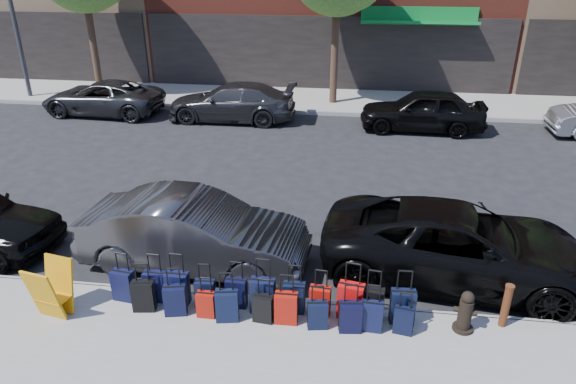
# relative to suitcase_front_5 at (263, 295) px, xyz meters

# --- Properties ---
(ground) EXTENTS (120.00, 120.00, 0.00)m
(ground) POSITION_rel_suitcase_front_5_xyz_m (-0.02, 4.84, -0.48)
(ground) COLOR black
(ground) RESTS_ON ground
(sidewalk_near) EXTENTS (60.00, 4.00, 0.15)m
(sidewalk_near) POSITION_rel_suitcase_front_5_xyz_m (-0.02, -1.66, -0.40)
(sidewalk_near) COLOR gray
(sidewalk_near) RESTS_ON ground
(sidewalk_far) EXTENTS (60.00, 4.00, 0.15)m
(sidewalk_far) POSITION_rel_suitcase_front_5_xyz_m (-0.02, 14.84, -0.40)
(sidewalk_far) COLOR gray
(sidewalk_far) RESTS_ON ground
(curb_near) EXTENTS (60.00, 0.08, 0.15)m
(curb_near) POSITION_rel_suitcase_front_5_xyz_m (-0.02, 0.36, -0.40)
(curb_near) COLOR gray
(curb_near) RESTS_ON ground
(curb_far) EXTENTS (60.00, 0.08, 0.15)m
(curb_far) POSITION_rel_suitcase_front_5_xyz_m (-0.02, 12.82, -0.40)
(curb_far) COLOR gray
(curb_far) RESTS_ON ground
(suitcase_front_0) EXTENTS (0.42, 0.27, 0.95)m
(suitcase_front_0) POSITION_rel_suitcase_front_5_xyz_m (-2.58, 0.00, -0.03)
(suitcase_front_0) COLOR black
(suitcase_front_0) RESTS_ON sidewalk_near
(suitcase_front_1) EXTENTS (0.40, 0.22, 0.94)m
(suitcase_front_1) POSITION_rel_suitcase_front_5_xyz_m (-1.99, 0.06, -0.03)
(suitcase_front_1) COLOR black
(suitcase_front_1) RESTS_ON sidewalk_near
(suitcase_front_2) EXTENTS (0.42, 0.24, 1.00)m
(suitcase_front_2) POSITION_rel_suitcase_front_5_xyz_m (-1.57, 0.03, -0.01)
(suitcase_front_2) COLOR black
(suitcase_front_2) RESTS_ON sidewalk_near
(suitcase_front_3) EXTENTS (0.37, 0.22, 0.86)m
(suitcase_front_3) POSITION_rel_suitcase_front_5_xyz_m (-1.05, 0.00, -0.06)
(suitcase_front_3) COLOR black
(suitcase_front_3) RESTS_ON sidewalk_near
(suitcase_front_4) EXTENTS (0.37, 0.21, 0.90)m
(suitcase_front_4) POSITION_rel_suitcase_front_5_xyz_m (-0.49, 0.08, -0.05)
(suitcase_front_4) COLOR black
(suitcase_front_4) RESTS_ON sidewalk_near
(suitcase_front_5) EXTENTS (0.44, 0.25, 1.04)m
(suitcase_front_5) POSITION_rel_suitcase_front_5_xyz_m (0.00, 0.00, 0.00)
(suitcase_front_5) COLOR black
(suitcase_front_5) RESTS_ON sidewalk_near
(suitcase_front_6) EXTENTS (0.38, 0.21, 0.93)m
(suitcase_front_6) POSITION_rel_suitcase_front_5_xyz_m (0.55, 0.06, -0.04)
(suitcase_front_6) COLOR black
(suitcase_front_6) RESTS_ON sidewalk_near
(suitcase_front_7) EXTENTS (0.38, 0.23, 0.88)m
(suitcase_front_7) POSITION_rel_suitcase_front_5_xyz_m (1.01, 0.05, -0.05)
(suitcase_front_7) COLOR #9E120A
(suitcase_front_7) RESTS_ON sidewalk_near
(suitcase_front_8) EXTENTS (0.48, 0.32, 1.06)m
(suitcase_front_8) POSITION_rel_suitcase_front_5_xyz_m (1.54, 0.04, 0.01)
(suitcase_front_8) COLOR #B40C0B
(suitcase_front_8) RESTS_ON sidewalk_near
(suitcase_front_9) EXTENTS (0.41, 0.26, 0.93)m
(suitcase_front_9) POSITION_rel_suitcase_front_5_xyz_m (1.92, 0.08, -0.04)
(suitcase_front_9) COLOR black
(suitcase_front_9) RESTS_ON sidewalk_near
(suitcase_front_10) EXTENTS (0.43, 0.25, 1.00)m
(suitcase_front_10) POSITION_rel_suitcase_front_5_xyz_m (2.42, 0.02, -0.01)
(suitcase_front_10) COLOR black
(suitcase_front_10) RESTS_ON sidewalk_near
(suitcase_back_1) EXTENTS (0.41, 0.28, 0.92)m
(suitcase_back_1) POSITION_rel_suitcase_front_5_xyz_m (-2.10, -0.24, -0.04)
(suitcase_back_1) COLOR black
(suitcase_back_1) RESTS_ON sidewalk_near
(suitcase_back_2) EXTENTS (0.42, 0.29, 0.91)m
(suitcase_back_2) POSITION_rel_suitcase_front_5_xyz_m (-1.51, -0.28, -0.04)
(suitcase_back_2) COLOR black
(suitcase_back_2) RESTS_ON sidewalk_near
(suitcase_back_3) EXTENTS (0.32, 0.19, 0.77)m
(suitcase_back_3) POSITION_rel_suitcase_front_5_xyz_m (-0.95, -0.27, -0.09)
(suitcase_back_3) COLOR maroon
(suitcase_back_3) RESTS_ON sidewalk_near
(suitcase_back_4) EXTENTS (0.42, 0.29, 0.93)m
(suitcase_back_4) POSITION_rel_suitcase_front_5_xyz_m (-0.57, -0.32, -0.04)
(suitcase_back_4) COLOR black
(suitcase_back_4) RESTS_ON sidewalk_near
(suitcase_back_5) EXTENTS (0.37, 0.24, 0.82)m
(suitcase_back_5) POSITION_rel_suitcase_front_5_xyz_m (0.05, -0.26, -0.07)
(suitcase_back_5) COLOR black
(suitcase_back_5) RESTS_ON sidewalk_near
(suitcase_back_6) EXTENTS (0.39, 0.23, 0.93)m
(suitcase_back_6) POSITION_rel_suitcase_front_5_xyz_m (0.45, -0.24, -0.04)
(suitcase_back_6) COLOR #991309
(suitcase_back_6) RESTS_ON sidewalk_near
(suitcase_back_7) EXTENTS (0.36, 0.25, 0.81)m
(suitcase_back_7) POSITION_rel_suitcase_front_5_xyz_m (1.00, -0.31, -0.07)
(suitcase_back_7) COLOR black
(suitcase_back_7) RESTS_ON sidewalk_near
(suitcase_back_8) EXTENTS (0.40, 0.26, 0.89)m
(suitcase_back_8) POSITION_rel_suitcase_front_5_xyz_m (1.55, -0.33, -0.05)
(suitcase_back_8) COLOR black
(suitcase_back_8) RESTS_ON sidewalk_near
(suitcase_back_9) EXTENTS (0.37, 0.23, 0.86)m
(suitcase_back_9) POSITION_rel_suitcase_front_5_xyz_m (1.90, -0.25, -0.06)
(suitcase_back_9) COLOR black
(suitcase_back_9) RESTS_ON sidewalk_near
(suitcase_back_10) EXTENTS (0.35, 0.24, 0.77)m
(suitcase_back_10) POSITION_rel_suitcase_front_5_xyz_m (2.43, -0.25, -0.09)
(suitcase_back_10) COLOR black
(suitcase_back_10) RESTS_ON sidewalk_near
(fire_hydrant) EXTENTS (0.39, 0.34, 0.77)m
(fire_hydrant) POSITION_rel_suitcase_front_5_xyz_m (3.44, -0.06, 0.03)
(fire_hydrant) COLOR black
(fire_hydrant) RESTS_ON sidewalk_near
(bollard) EXTENTS (0.15, 0.15, 0.82)m
(bollard) POSITION_rel_suitcase_front_5_xyz_m (4.14, 0.15, 0.09)
(bollard) COLOR #38190C
(bollard) RESTS_ON sidewalk_near
(display_rack) EXTENTS (0.68, 0.73, 1.02)m
(display_rack) POSITION_rel_suitcase_front_5_xyz_m (-3.60, -0.57, 0.18)
(display_rack) COLOR #CB880B
(display_rack) RESTS_ON sidewalk_near
(car_near_1) EXTENTS (4.75, 1.93, 1.53)m
(car_near_1) POSITION_rel_suitcase_front_5_xyz_m (-1.69, 1.51, 0.29)
(car_near_1) COLOR #363639
(car_near_1) RESTS_ON ground
(car_near_2) EXTENTS (5.60, 3.08, 1.49)m
(car_near_2) POSITION_rel_suitcase_front_5_xyz_m (3.61, 1.78, 0.27)
(car_near_2) COLOR black
(car_near_2) RESTS_ON ground
(car_far_0) EXTENTS (4.93, 2.49, 1.34)m
(car_far_0) POSITION_rel_suitcase_front_5_xyz_m (-8.67, 11.87, 0.19)
(car_far_0) COLOR #2F2F31
(car_far_0) RESTS_ON ground
(car_far_1) EXTENTS (4.96, 2.03, 1.44)m
(car_far_1) POSITION_rel_suitcase_front_5_xyz_m (-3.32, 11.71, 0.24)
(car_far_1) COLOR #2E2E30
(car_far_1) RESTS_ON ground
(car_far_2) EXTENTS (4.49, 1.89, 1.52)m
(car_far_2) POSITION_rel_suitcase_front_5_xyz_m (3.88, 11.35, 0.28)
(car_far_2) COLOR black
(car_far_2) RESTS_ON ground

